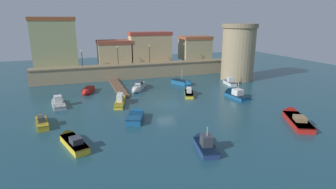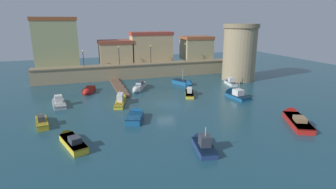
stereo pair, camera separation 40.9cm
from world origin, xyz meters
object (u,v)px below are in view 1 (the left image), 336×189
Objects in this scene: quay_lamp_1 at (118,53)px; moored_boat_10 at (72,141)px; moored_boat_2 at (295,118)px; moored_boat_7 at (183,83)px; quay_lamp_2 at (150,51)px; quay_lamp_0 at (82,56)px; moored_boat_3 at (204,143)px; moored_boat_5 at (41,121)px; moored_boat_0 at (121,99)px; moored_boat_6 at (87,91)px; moored_boat_4 at (233,94)px; moored_boat_11 at (58,102)px; moored_boat_8 at (138,87)px; moored_boat_12 at (229,82)px; moored_boat_1 at (136,116)px; moored_boat_9 at (189,92)px; fortress_tower at (238,52)px; mooring_buoy_0 at (127,97)px; quay_lamp_3 at (184,49)px.

quay_lamp_1 reaches higher than moored_boat_10.
moored_boat_10 is (-25.05, 2.08, 0.01)m from moored_boat_2.
quay_lamp_2 is at bearing 177.76° from moored_boat_7.
quay_lamp_0 is at bearing -180.00° from quay_lamp_2.
moored_boat_5 is (-15.11, 11.19, -0.02)m from moored_boat_3.
moored_boat_0 is 7.98m from moored_boat_6.
moored_boat_4 is 26.31m from moored_boat_11.
quay_lamp_0 reaches higher than moored_boat_2.
quay_lamp_0 is at bearing 63.08° from moored_boat_2.
moored_boat_8 is (-1.11, 22.92, 0.07)m from moored_boat_3.
moored_boat_10 is at bearing 128.89° from moored_boat_12.
quay_lamp_0 is 6.84m from quay_lamp_1.
moored_boat_1 is 0.82× the size of moored_boat_9.
moored_boat_1 reaches higher than moored_boat_6.
fortress_tower is at bearing -35.92° from moored_boat_1.
moored_boat_5 is at bearing -87.41° from moored_boat_7.
mooring_buoy_0 is at bearing -166.74° from fortress_tower.
moored_boat_5 is at bearing -144.18° from mooring_buoy_0.
moored_boat_4 is 16.76m from mooring_buoy_0.
quay_lamp_0 is 15.45m from moored_boat_11.
quay_lamp_2 is 0.79× the size of moored_boat_7.
moored_boat_12 reaches higher than moored_boat_4.
moored_boat_8 reaches higher than moored_boat_1.
moored_boat_7 is 0.76× the size of moored_boat_8.
moored_boat_0 is at bearing -118.99° from quay_lamp_2.
moored_boat_12 reaches higher than moored_boat_0.
quay_lamp_2 is 0.67× the size of moored_boat_11.
moored_boat_1 is at bearing -77.56° from quay_lamp_0.
moored_boat_10 is (-31.50, -20.28, -5.11)m from fortress_tower.
moored_boat_3 is 1.09× the size of moored_boat_12.
moored_boat_4 reaches higher than moored_boat_1.
moored_boat_5 is at bearing 90.35° from moored_boat_4.
fortress_tower reaches higher than quay_lamp_1.
quay_lamp_1 is at bearing 6.25° from moored_boat_0.
moored_boat_2 is 1.18× the size of moored_boat_8.
quay_lamp_3 is 10.77m from moored_boat_7.
moored_boat_5 is (-12.32, -21.63, -4.95)m from quay_lamp_1.
moored_boat_1 is at bearing 95.07° from moored_boat_2.
moored_boat_0 is (-24.78, -8.02, -5.11)m from fortress_tower.
mooring_buoy_0 is (1.37, 2.51, -0.41)m from moored_boat_0.
quay_lamp_2 is (-15.96, 7.89, -0.14)m from fortress_tower.
moored_boat_4 is at bearing 82.87° from moored_boat_6.
fortress_tower is 1.78× the size of moored_boat_8.
moored_boat_11 is (-25.93, 4.44, -0.00)m from moored_boat_4.
moored_boat_1 is at bearing 13.21° from moored_boat_8.
moored_boat_11 is at bearing 74.29° from moored_boat_4.
moored_boat_11 is (-10.92, -14.15, -4.99)m from quay_lamp_1.
moored_boat_12 is 19.79m from mooring_buoy_0.
moored_boat_6 is 0.78× the size of moored_boat_10.
moored_boat_10 is (-7.37, -4.69, 0.02)m from moored_boat_1.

